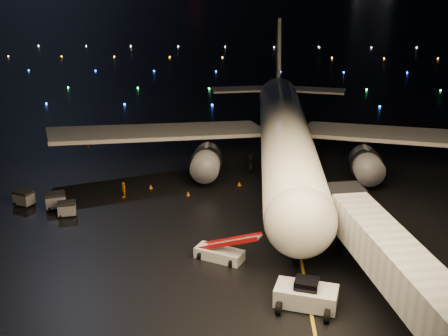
{
  "coord_description": "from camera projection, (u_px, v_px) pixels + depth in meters",
  "views": [
    {
      "loc": [
        6.89,
        -42.28,
        24.03
      ],
      "look_at": [
        4.8,
        12.0,
        5.0
      ],
      "focal_mm": 45.0,
      "sensor_mm": 36.0,
      "label": 1
    }
  ],
  "objects": [
    {
      "name": "taxiway_lights",
      "position": [
        219.0,
        67.0,
        147.97
      ],
      "size": [
        164.0,
        92.0,
        0.36
      ],
      "primitive_type": null,
      "color": "black",
      "rests_on": "ground"
    },
    {
      "name": "crew_c",
      "position": [
        124.0,
        190.0,
        62.97
      ],
      "size": [
        0.9,
        1.14,
        1.81
      ],
      "primitive_type": "imported",
      "rotation": [
        0.0,
        0.0,
        -1.07
      ],
      "color": "#FF9400",
      "rests_on": "ground"
    },
    {
      "name": "baggage_cart_0",
      "position": [
        67.0,
        209.0,
        58.23
      ],
      "size": [
        2.08,
        1.69,
        1.54
      ],
      "primitive_type": "cube",
      "rotation": [
        0.0,
        0.0,
        0.26
      ],
      "color": "gray",
      "rests_on": "ground"
    },
    {
      "name": "safety_cone_2",
      "position": [
        151.0,
        186.0,
        65.73
      ],
      "size": [
        0.47,
        0.47,
        0.52
      ],
      "primitive_type": "cone",
      "rotation": [
        0.0,
        0.0,
        -0.02
      ],
      "color": "orange",
      "rests_on": "ground"
    },
    {
      "name": "lane_centre",
      "position": [
        290.0,
        203.0,
        61.77
      ],
      "size": [
        0.25,
        80.0,
        0.02
      ],
      "primitive_type": "cube",
      "color": "gold",
      "rests_on": "ground"
    },
    {
      "name": "safety_cone_0",
      "position": [
        188.0,
        193.0,
        63.67
      ],
      "size": [
        0.44,
        0.44,
        0.49
      ],
      "primitive_type": "cone",
      "rotation": [
        0.0,
        0.0,
        0.02
      ],
      "color": "orange",
      "rests_on": "ground"
    },
    {
      "name": "airliner",
      "position": [
        285.0,
        103.0,
        70.45
      ],
      "size": [
        60.53,
        57.6,
        16.9
      ],
      "primitive_type": null,
      "rotation": [
        0.0,
        0.0,
        -0.02
      ],
      "color": "white",
      "rests_on": "ground"
    },
    {
      "name": "baggage_cart_2",
      "position": [
        56.0,
        201.0,
        60.05
      ],
      "size": [
        2.46,
        2.11,
        1.76
      ],
      "primitive_type": "cube",
      "rotation": [
        0.0,
        0.0,
        0.37
      ],
      "color": "gray",
      "rests_on": "ground"
    },
    {
      "name": "baggage_cart_1",
      "position": [
        24.0,
        198.0,
        60.85
      ],
      "size": [
        2.32,
        2.01,
        1.65
      ],
      "primitive_type": "cube",
      "rotation": [
        0.0,
        0.0,
        -0.4
      ],
      "color": "gray",
      "rests_on": "ground"
    },
    {
      "name": "safety_cone_3",
      "position": [
        88.0,
        146.0,
        81.07
      ],
      "size": [
        0.62,
        0.62,
        0.53
      ],
      "primitive_type": "cone",
      "rotation": [
        0.0,
        0.0,
        -0.41
      ],
      "color": "orange",
      "rests_on": "ground"
    },
    {
      "name": "pushback_tug",
      "position": [
        306.0,
        293.0,
        42.37
      ],
      "size": [
        5.12,
        3.52,
        2.22
      ],
      "primitive_type": "cube",
      "rotation": [
        0.0,
        0.0,
        -0.25
      ],
      "color": "silver",
      "rests_on": "ground"
    },
    {
      "name": "safety_cone_1",
      "position": [
        239.0,
        183.0,
        66.6
      ],
      "size": [
        0.6,
        0.6,
        0.55
      ],
      "primitive_type": "cone",
      "rotation": [
        0.0,
        0.0,
        -0.28
      ],
      "color": "orange",
      "rests_on": "ground"
    },
    {
      "name": "belt_loader",
      "position": [
        219.0,
        243.0,
        49.16
      ],
      "size": [
        6.45,
        4.19,
        3.06
      ],
      "primitive_type": null,
      "rotation": [
        0.0,
        0.0,
        -0.43
      ],
      "color": "silver",
      "rests_on": "ground"
    },
    {
      "name": "ground",
      "position": [
        235.0,
        15.0,
        330.99
      ],
      "size": [
        2000.0,
        2000.0,
        0.0
      ],
      "primitive_type": "plane",
      "color": "black",
      "rests_on": "ground"
    }
  ]
}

